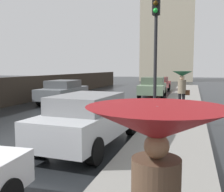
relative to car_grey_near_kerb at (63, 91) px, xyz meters
The scene contains 8 objects.
car_grey_near_kerb is the anchor object (origin of this frame).
car_silver_mid_road 9.44m from the car_grey_near_kerb, 58.15° to the right, with size 1.94×4.49×1.46m.
car_red_far_ahead 10.86m from the car_grey_near_kerb, 65.25° to the left, with size 2.10×4.62×1.33m.
car_green_far_lane 6.92m from the car_grey_near_kerb, 45.68° to the left, with size 1.99×4.56×1.48m.
pedestrian_with_umbrella_near 7.49m from the car_grey_near_kerb, 14.61° to the right, with size 0.92×0.92×1.88m.
pedestrian_with_umbrella_far 14.89m from the car_grey_near_kerb, 59.93° to the right, with size 1.13×1.13×1.75m.
traffic_light 8.53m from the car_grey_near_kerb, 38.42° to the right, with size 0.26×0.39×4.68m.
distant_tower 34.65m from the car_grey_near_kerb, 84.01° to the left, with size 8.43×8.34×30.83m.
Camera 1 is at (5.70, -3.14, 2.19)m, focal length 43.06 mm.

